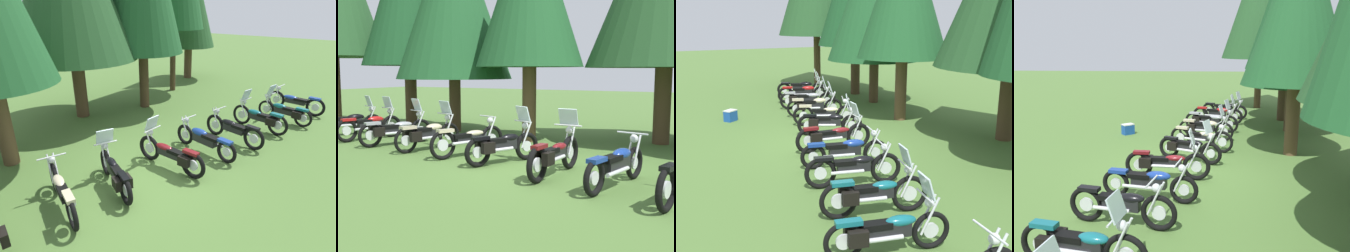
{
  "view_description": "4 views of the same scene",
  "coord_description": "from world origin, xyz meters",
  "views": [
    {
      "loc": [
        -4.88,
        -4.44,
        4.21
      ],
      "look_at": [
        1.93,
        0.7,
        0.67
      ],
      "focal_mm": 30.97,
      "sensor_mm": 36.0,
      "label": 1
    },
    {
      "loc": [
        4.34,
        -8.62,
        2.21
      ],
      "look_at": [
        -0.88,
        0.62,
        0.87
      ],
      "focal_mm": 46.38,
      "sensor_mm": 36.0,
      "label": 2
    },
    {
      "loc": [
        11.7,
        -4.93,
        3.83
      ],
      "look_at": [
        1.28,
        -0.13,
        0.85
      ],
      "focal_mm": 45.27,
      "sensor_mm": 36.0,
      "label": 3
    },
    {
      "loc": [
        10.03,
        0.72,
        3.55
      ],
      "look_at": [
        -2.15,
        -0.02,
        0.82
      ],
      "focal_mm": 38.82,
      "sensor_mm": 36.0,
      "label": 4
    }
  ],
  "objects": [
    {
      "name": "motorcycle_6",
      "position": [
        0.79,
        -0.26,
        0.46
      ],
      "size": [
        0.66,
        2.32,
        1.39
      ],
      "rotation": [
        0.0,
        0.0,
        1.52
      ],
      "color": "black",
      "rests_on": "ground_plane"
    },
    {
      "name": "motorcycle_7",
      "position": [
        2.18,
        -0.5,
        0.45
      ],
      "size": [
        0.73,
        2.32,
        0.99
      ],
      "rotation": [
        0.0,
        0.0,
        1.38
      ],
      "color": "black",
      "rests_on": "ground_plane"
    },
    {
      "name": "motorcycle_1",
      "position": [
        -6.37,
        1.39,
        0.47
      ],
      "size": [
        0.8,
        2.29,
        1.38
      ],
      "rotation": [
        0.0,
        0.0,
        1.33
      ],
      "color": "black",
      "rests_on": "ground_plane"
    },
    {
      "name": "motorcycle_0",
      "position": [
        -7.78,
        1.77,
        0.46
      ],
      "size": [
        1.13,
        2.21,
        1.35
      ],
      "rotation": [
        0.0,
        0.0,
        1.16
      ],
      "color": "black",
      "rests_on": "ground_plane"
    },
    {
      "name": "motorcycle_2",
      "position": [
        -4.93,
        1.01,
        0.47
      ],
      "size": [
        1.08,
        2.24,
        1.37
      ],
      "rotation": [
        0.0,
        0.0,
        1.2
      ],
      "color": "black",
      "rests_on": "ground_plane"
    },
    {
      "name": "motorcycle_3",
      "position": [
        -3.5,
        0.78,
        0.48
      ],
      "size": [
        0.92,
        2.12,
        1.37
      ],
      "rotation": [
        0.0,
        0.0,
        1.3
      ],
      "color": "black",
      "rests_on": "ground_plane"
    },
    {
      "name": "ground_plane",
      "position": [
        0.0,
        0.0,
        0.0
      ],
      "size": [
        80.0,
        80.0,
        0.0
      ],
      "primitive_type": "plane",
      "color": "#4C7033"
    },
    {
      "name": "motorcycle_4",
      "position": [
        -2.02,
        0.65,
        0.45
      ],
      "size": [
        0.99,
        2.18,
        1.03
      ],
      "rotation": [
        0.0,
        0.0,
        1.21
      ],
      "color": "black",
      "rests_on": "ground_plane"
    },
    {
      "name": "motorcycle_5",
      "position": [
        -0.78,
        0.27,
        0.45
      ],
      "size": [
        1.02,
        2.01,
        1.36
      ],
      "rotation": [
        0.0,
        0.0,
        1.15
      ],
      "color": "black",
      "rests_on": "ground_plane"
    }
  ]
}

